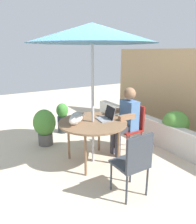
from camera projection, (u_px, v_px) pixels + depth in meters
The scene contains 13 objects.
ground_plane at pixel (93, 161), 3.68m from camera, with size 14.00×14.00×0.00m, color beige.
fence_back at pixel (186, 94), 4.59m from camera, with size 4.60×0.08×1.91m, color tan.
planter_wall_low at pixel (156, 131), 4.37m from camera, with size 4.14×0.20×0.49m, color beige.
patio_table at pixel (93, 125), 3.49m from camera, with size 1.13×1.13×0.74m.
patio_umbrella at pixel (92, 33), 3.09m from camera, with size 1.93×1.93×2.26m.
chair_occupied at pixel (132, 124), 3.96m from camera, with size 0.40×0.40×0.90m.
chair_empty at pixel (134, 160), 2.66m from camera, with size 0.40×0.40×0.90m.
person_seated at pixel (126, 117), 3.84m from camera, with size 0.48×0.48×1.24m.
laptop at pixel (107, 116), 3.58m from camera, with size 0.33×0.29×0.21m.
cat at pixel (76, 118), 3.38m from camera, with size 0.50×0.48×0.17m.
potted_plant_near_fence at pixel (45, 125), 4.24m from camera, with size 0.45×0.45×0.74m.
potted_plant_by_chair at pixel (175, 127), 4.15m from camera, with size 0.51×0.51×0.74m.
potted_plant_corner at pixel (63, 117), 4.91m from camera, with size 0.28×0.28×0.70m.
Camera 1 is at (2.85, -1.64, 1.87)m, focal length 33.70 mm.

